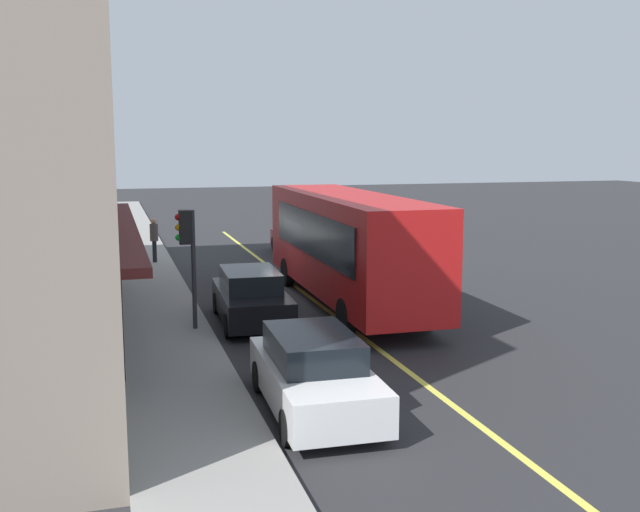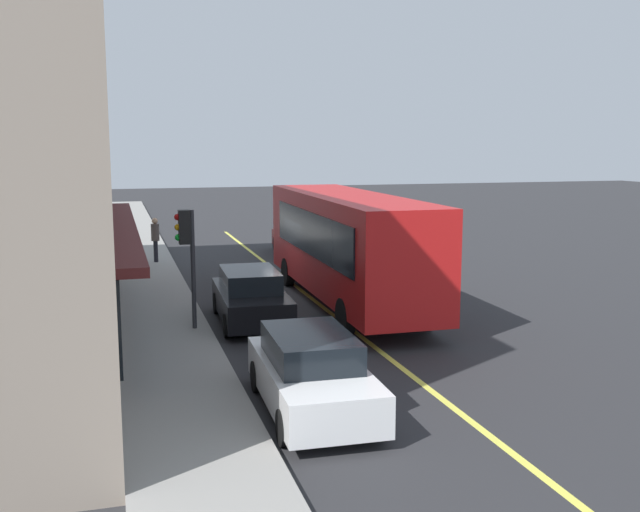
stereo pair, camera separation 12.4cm
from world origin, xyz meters
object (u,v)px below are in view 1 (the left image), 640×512
(traffic_light, at_px, (187,241))
(car_white, at_px, (314,374))
(car_maroon, at_px, (297,238))
(car_black, at_px, (251,297))
(pedestrian_near_storefront, at_px, (154,235))
(bus, at_px, (347,243))

(traffic_light, relative_size, car_white, 0.74)
(traffic_light, relative_size, car_maroon, 0.73)
(car_black, bearing_deg, traffic_light, 112.15)
(car_white, height_order, car_black, same)
(car_maroon, bearing_deg, pedestrian_near_storefront, 101.44)
(car_maroon, bearing_deg, car_black, 159.64)
(car_white, bearing_deg, car_black, -1.32)
(car_white, xyz_separation_m, pedestrian_near_storefront, (17.97, 1.84, 0.53))
(car_white, bearing_deg, bus, -22.07)
(car_maroon, xyz_separation_m, car_white, (-19.29, 4.66, 0.00))
(bus, height_order, pedestrian_near_storefront, bus)
(car_black, distance_m, pedestrian_near_storefront, 10.98)
(pedestrian_near_storefront, bearing_deg, traffic_light, -179.15)
(bus, bearing_deg, pedestrian_near_storefront, 30.26)
(traffic_light, xyz_separation_m, car_black, (0.75, -1.84, -1.79))
(bus, relative_size, car_white, 2.57)
(car_white, bearing_deg, pedestrian_near_storefront, 5.86)
(bus, relative_size, pedestrian_near_storefront, 6.02)
(traffic_light, xyz_separation_m, car_white, (-6.44, -1.67, -1.79))
(traffic_light, bearing_deg, car_black, -67.85)
(car_black, relative_size, pedestrian_near_storefront, 2.36)
(bus, distance_m, traffic_light, 5.73)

